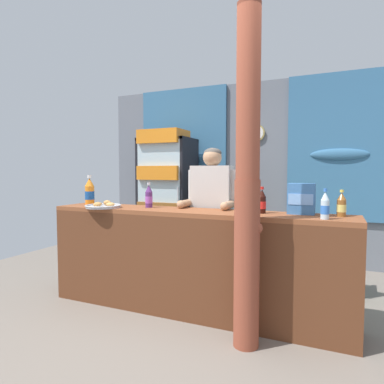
# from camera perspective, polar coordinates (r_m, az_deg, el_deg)

# --- Properties ---
(ground_plane) EXTENTS (6.85, 6.85, 0.00)m
(ground_plane) POSITION_cam_1_polar(r_m,az_deg,el_deg) (3.77, 4.12, -17.01)
(ground_plane) COLOR slate
(back_wall_curtained) EXTENTS (4.76, 0.22, 2.64)m
(back_wall_curtained) POSITION_cam_1_polar(r_m,az_deg,el_deg) (5.10, 10.25, 3.97)
(back_wall_curtained) COLOR slate
(back_wall_curtained) RESTS_ON ground
(stall_counter) EXTENTS (2.86, 0.45, 0.96)m
(stall_counter) POSITION_cam_1_polar(r_m,az_deg,el_deg) (3.06, -0.84, -10.59)
(stall_counter) COLOR brown
(stall_counter) RESTS_ON ground
(timber_post) EXTENTS (0.21, 0.19, 2.53)m
(timber_post) POSITION_cam_1_polar(r_m,az_deg,el_deg) (2.48, 9.50, 0.87)
(timber_post) COLOR brown
(timber_post) RESTS_ON ground
(drink_fridge) EXTENTS (0.77, 0.65, 1.93)m
(drink_fridge) POSITION_cam_1_polar(r_m,az_deg,el_deg) (5.02, -4.35, 0.51)
(drink_fridge) COLOR black
(drink_fridge) RESTS_ON ground
(bottle_shelf_rack) EXTENTS (0.48, 0.28, 1.23)m
(bottle_shelf_rack) POSITION_cam_1_polar(r_m,az_deg,el_deg) (4.94, 5.75, -4.46)
(bottle_shelf_rack) COLOR brown
(bottle_shelf_rack) RESTS_ON ground
(plastic_lawn_chair) EXTENTS (0.47, 0.47, 0.86)m
(plastic_lawn_chair) POSITION_cam_1_polar(r_m,az_deg,el_deg) (3.89, 22.31, -9.05)
(plastic_lawn_chair) COLOR #4CC675
(plastic_lawn_chair) RESTS_ON ground
(shopkeeper) EXTENTS (0.52, 0.42, 1.56)m
(shopkeeper) POSITION_cam_1_polar(r_m,az_deg,el_deg) (3.38, 3.43, -2.14)
(shopkeeper) COLOR #28282D
(shopkeeper) RESTS_ON ground
(soda_bottle_orange_soda) EXTENTS (0.10, 0.10, 0.32)m
(soda_bottle_orange_soda) POSITION_cam_1_polar(r_m,az_deg,el_deg) (3.78, -17.17, -0.00)
(soda_bottle_orange_soda) COLOR orange
(soda_bottle_orange_soda) RESTS_ON stall_counter
(soda_bottle_cola) EXTENTS (0.07, 0.07, 0.23)m
(soda_bottle_cola) POSITION_cam_1_polar(r_m,az_deg,el_deg) (2.91, 11.93, -1.69)
(soda_bottle_cola) COLOR black
(soda_bottle_cola) RESTS_ON stall_counter
(soda_bottle_water) EXTENTS (0.06, 0.06, 0.23)m
(soda_bottle_water) POSITION_cam_1_polar(r_m,az_deg,el_deg) (2.68, 21.87, -2.29)
(soda_bottle_water) COLOR silver
(soda_bottle_water) RESTS_ON stall_counter
(soda_bottle_grape_soda) EXTENTS (0.07, 0.07, 0.25)m
(soda_bottle_grape_soda) POSITION_cam_1_polar(r_m,az_deg,el_deg) (3.33, -7.42, -0.85)
(soda_bottle_grape_soda) COLOR #56286B
(soda_bottle_grape_soda) RESTS_ON stall_counter
(soda_bottle_iced_tea) EXTENTS (0.07, 0.07, 0.21)m
(soda_bottle_iced_tea) POSITION_cam_1_polar(r_m,az_deg,el_deg) (2.89, 24.29, -2.08)
(soda_bottle_iced_tea) COLOR brown
(soda_bottle_iced_tea) RESTS_ON stall_counter
(snack_box_biscuit) EXTENTS (0.22, 0.13, 0.26)m
(snack_box_biscuit) POSITION_cam_1_polar(r_m,az_deg,el_deg) (2.93, 18.27, -1.11)
(snack_box_biscuit) COLOR #3D75B7
(snack_box_biscuit) RESTS_ON stall_counter
(pastry_tray) EXTENTS (0.35, 0.35, 0.07)m
(pastry_tray) POSITION_cam_1_polar(r_m,az_deg,el_deg) (3.40, -14.99, -2.29)
(pastry_tray) COLOR #BCBCC1
(pastry_tray) RESTS_ON stall_counter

